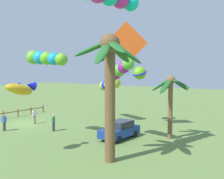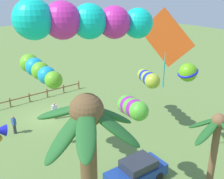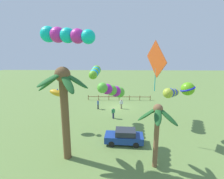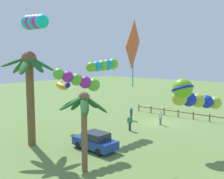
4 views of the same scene
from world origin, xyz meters
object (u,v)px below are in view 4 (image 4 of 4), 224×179
object	(u,v)px
kite_tube_4	(79,80)
spectator_1	(131,114)
kite_diamond_2	(133,45)
kite_tube_6	(195,100)
palm_tree_1	(30,78)
parked_car_0	(95,141)
kite_fish_1	(62,86)
palm_tree_0	(84,113)
kite_tube_5	(34,22)
kite_ball_0	(183,89)
spectator_0	(160,118)
kite_tube_3	(104,65)
spectator_2	(130,123)

from	to	relation	value
kite_tube_4	spectator_1	bearing A→B (deg)	-76.60
kite_diamond_2	kite_tube_6	world-z (taller)	kite_diamond_2
palm_tree_1	parked_car_0	distance (m)	7.67
palm_tree_1	kite_fish_1	xyz separation A→B (m)	(2.42, -5.59, -1.21)
parked_car_0	kite_fish_1	bearing A→B (deg)	-21.83
parked_car_0	kite_fish_1	distance (m)	9.03
palm_tree_0	kite_tube_5	size ratio (longest dim) A/B	1.16
palm_tree_1	kite_tube_5	size ratio (longest dim) A/B	1.75
kite_ball_0	kite_tube_5	distance (m)	13.26
kite_tube_4	kite_tube_6	size ratio (longest dim) A/B	0.85
kite_ball_0	kite_diamond_2	bearing A→B (deg)	12.01
palm_tree_1	kite_tube_4	bearing A→B (deg)	-154.01
kite_ball_0	kite_fish_1	bearing A→B (deg)	-5.23
palm_tree_1	spectator_0	xyz separation A→B (m)	(-5.15, -13.42, -5.00)
parked_car_0	kite_tube_6	bearing A→B (deg)	-139.34
kite_diamond_2	kite_tube_5	size ratio (longest dim) A/B	1.08
palm_tree_1	kite_diamond_2	xyz separation A→B (m)	(-8.20, -3.51, 2.68)
parked_car_0	kite_tube_3	world-z (taller)	kite_tube_3
kite_tube_4	kite_tube_3	bearing A→B (deg)	-67.86
palm_tree_0	palm_tree_1	world-z (taller)	palm_tree_1
spectator_2	kite_tube_3	world-z (taller)	kite_tube_3
kite_tube_6	spectator_0	bearing A→B (deg)	-41.66
kite_fish_1	kite_tube_4	size ratio (longest dim) A/B	0.68
palm_tree_0	spectator_0	world-z (taller)	palm_tree_0
kite_diamond_2	kite_tube_4	size ratio (longest dim) A/B	1.45
palm_tree_0	palm_tree_1	bearing A→B (deg)	-7.49
palm_tree_1	kite_diamond_2	size ratio (longest dim) A/B	1.62
palm_tree_1	kite_fish_1	size ratio (longest dim) A/B	3.48
palm_tree_0	palm_tree_1	xyz separation A→B (m)	(7.51, -0.99, 1.83)
spectator_0	kite_diamond_2	distance (m)	12.91
spectator_1	kite_tube_6	size ratio (longest dim) A/B	0.39
palm_tree_1	spectator_1	world-z (taller)	palm_tree_1
kite_tube_5	spectator_2	bearing A→B (deg)	-112.65
palm_tree_0	spectator_0	bearing A→B (deg)	-80.70
palm_tree_0	spectator_1	world-z (taller)	palm_tree_0
palm_tree_1	kite_diamond_2	world-z (taller)	kite_diamond_2
kite_fish_1	spectator_2	bearing A→B (deg)	-150.24
spectator_0	kite_tube_5	world-z (taller)	kite_tube_5
kite_ball_0	kite_tube_3	bearing A→B (deg)	-18.39
parked_car_0	kite_diamond_2	size ratio (longest dim) A/B	0.80
palm_tree_0	kite_tube_6	distance (m)	9.68
palm_tree_0	kite_fish_1	distance (m)	11.93
kite_tube_5	palm_tree_0	bearing A→B (deg)	168.87
parked_car_0	kite_tube_5	bearing A→B (deg)	23.24
spectator_0	kite_tube_3	bearing A→B (deg)	58.44
kite_ball_0	kite_diamond_2	xyz separation A→B (m)	(3.67, 0.78, 3.06)
palm_tree_0	kite_ball_0	world-z (taller)	kite_ball_0
kite_tube_6	kite_tube_5	bearing A→B (deg)	33.78
palm_tree_1	spectator_1	distance (m)	14.11
kite_tube_5	kite_tube_6	world-z (taller)	kite_tube_5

